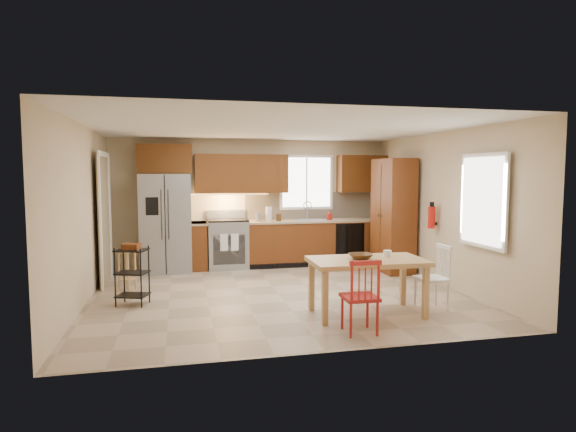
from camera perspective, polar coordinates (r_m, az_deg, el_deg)
The scene contains 33 objects.
floor at distance 7.43m, azimuth -1.18°, elevation -9.17°, with size 5.50×5.50×0.00m, color tan.
ceiling at distance 7.24m, azimuth -1.21°, elevation 10.40°, with size 5.50×5.00×0.02m, color silver.
wall_back at distance 9.68m, azimuth -4.16°, elevation 1.62°, with size 5.50×0.02×2.50m, color #CCB793.
wall_front at distance 4.82m, azimuth 4.77°, elevation -1.80°, with size 5.50×0.02×2.50m, color #CCB793.
wall_left at distance 7.20m, azimuth -23.16°, elevation 0.06°, with size 0.02×5.00×2.50m, color #CCB793.
wall_right at distance 8.23m, azimuth 17.92°, elevation 0.79°, with size 0.02×5.00×2.50m, color #CCB793.
refrigerator at distance 9.23m, azimuth -14.28°, elevation -0.81°, with size 0.92×0.75×1.82m, color gray.
range_stove at distance 9.39m, azimuth -7.17°, elevation -3.36°, with size 0.76×0.63×0.92m, color gray.
base_cabinet_narrow at distance 9.37m, azimuth -10.53°, elevation -3.49°, with size 0.30×0.60×0.90m, color #643212.
base_cabinet_run at distance 9.75m, azimuth 3.67°, elevation -3.08°, with size 2.92×0.60×0.90m, color #643212.
dishwasher at distance 9.65m, azimuth 7.35°, elevation -3.20°, with size 0.60×0.02×0.78m, color black.
backsplash at distance 9.95m, azimuth 3.23°, elevation 1.28°, with size 2.92×0.03×0.55m, color #C5B294.
upper_over_fridge at distance 9.39m, azimuth -14.41°, elevation 6.56°, with size 1.00×0.35×0.55m, color #592F0E.
upper_left_block at distance 9.46m, azimuth -5.52°, elevation 5.01°, with size 1.80×0.35×0.75m, color #592F0E.
upper_right_block at distance 10.08m, azimuth 8.77°, elevation 4.98°, with size 1.00×0.35×0.75m, color #592F0E.
window_back at distance 9.87m, azimuth 2.18°, elevation 4.02°, with size 1.12×0.04×1.12m, color white.
sink at distance 9.65m, azimuth 2.60°, elevation -0.71°, with size 0.62×0.46×0.16m, color gray.
undercab_glow at distance 9.41m, azimuth -7.30°, elevation 2.59°, with size 1.60×0.30×0.01m, color #FFBF66.
soap_bottle at distance 9.65m, azimuth 4.93°, elevation 0.09°, with size 0.09×0.09×0.19m, color #B1130C.
paper_towel at distance 9.40m, azimuth -2.32°, elevation 0.24°, with size 0.12×0.12×0.28m, color silver.
canister_steel at distance 9.37m, azimuth -3.53°, elevation -0.09°, with size 0.11×0.11×0.18m, color gray.
canister_wood at distance 9.41m, azimuth -1.09°, elevation -0.18°, with size 0.10×0.10×0.14m, color #492E13.
pantry at distance 9.15m, azimuth 12.33°, elevation 0.06°, with size 0.50×0.95×2.10m, color #643212.
fire_extinguisher at distance 8.31m, azimuth 16.65°, elevation -0.17°, with size 0.12×0.12×0.36m, color #B1130C.
window_right at distance 7.21m, azimuth 22.13°, elevation 1.70°, with size 0.04×1.02×1.32m, color white.
doorway at distance 8.48m, azimuth -21.01°, elevation -0.53°, with size 0.04×0.95×2.10m, color #8C7A59.
dining_table at distance 6.36m, azimuth 9.32°, elevation -8.35°, with size 1.47×0.83×0.72m, color tan, non-canonical shape.
chair_red at distance 5.63m, azimuth 8.50°, elevation -9.33°, with size 0.40×0.40×0.86m, color maroon, non-canonical shape.
chair_white at distance 6.79m, azimuth 16.67°, elevation -7.00°, with size 0.40×0.40×0.86m, color silver, non-canonical shape.
table_bowl at distance 6.25m, azimuth 8.58°, elevation -5.14°, with size 0.30×0.30×0.07m, color #492E13.
table_jar at distance 6.49m, azimuth 11.70°, elevation -4.57°, with size 0.10×0.10×0.12m, color silver.
bar_stool at distance 7.96m, azimuth -18.52°, elevation -6.08°, with size 0.32×0.32×0.65m, color tan, non-canonical shape.
utility_cart at distance 7.06m, azimuth -17.98°, elevation -6.77°, with size 0.41×0.32×0.82m, color black, non-canonical shape.
Camera 1 is at (-1.44, -7.06, 1.82)m, focal length 30.00 mm.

